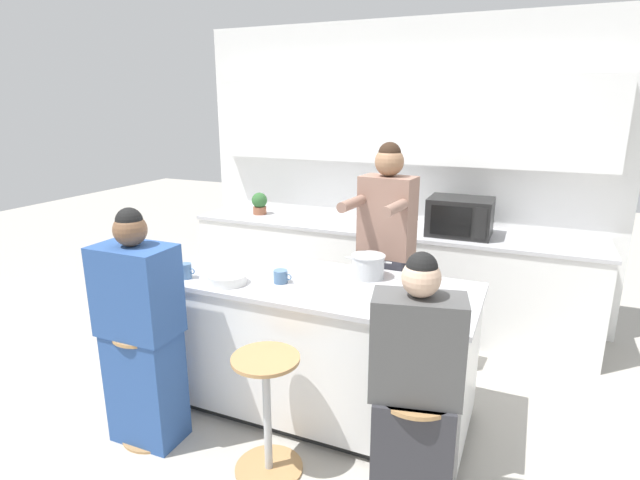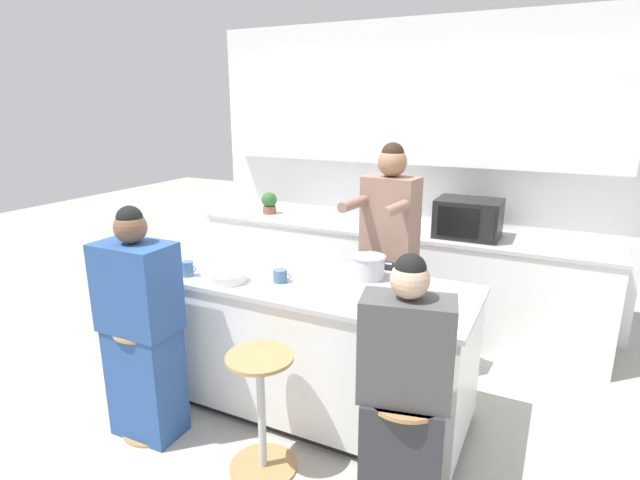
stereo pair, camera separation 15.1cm
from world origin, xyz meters
name	(u,v)px [view 1 (the left image)]	position (x,y,z in m)	size (l,w,h in m)	color
ground_plane	(315,407)	(0.00, 0.00, 0.00)	(16.00, 16.00, 0.00)	#B2ADA3
wall_back	(397,152)	(0.00, 1.87, 1.54)	(3.92, 0.22, 2.70)	white
back_counter	(383,274)	(0.00, 1.55, 0.45)	(3.64, 0.67, 0.91)	white
kitchen_island	(315,346)	(0.00, 0.00, 0.46)	(2.01, 0.81, 0.90)	black
bar_stool_leftmost	(149,380)	(-0.80, -0.65, 0.37)	(0.38, 0.38, 0.70)	tan
bar_stool_center	(267,411)	(0.00, -0.64, 0.37)	(0.38, 0.38, 0.70)	tan
bar_stool_rightmost	(413,453)	(0.80, -0.66, 0.37)	(0.38, 0.38, 0.70)	tan
person_cooking	(385,265)	(0.28, 0.59, 0.87)	(0.42, 0.56, 1.73)	#383842
person_wrapped_blanket	(141,336)	(-0.80, -0.67, 0.68)	(0.45, 0.29, 1.44)	#2D5193
person_seated_near	(414,409)	(0.80, -0.67, 0.62)	(0.44, 0.34, 1.38)	#333338
cooking_pot	(368,266)	(0.28, 0.21, 0.98)	(0.30, 0.22, 0.15)	#B7BABC
fruit_bowl	(227,279)	(-0.48, -0.24, 0.93)	(0.24, 0.24, 0.06)	white
coffee_cup_near	(281,276)	(-0.19, -0.10, 0.94)	(0.12, 0.09, 0.08)	#4C7099
coffee_cup_far	(186,271)	(-0.78, -0.27, 0.95)	(0.11, 0.08, 0.10)	#4C7099
microwave	(460,217)	(0.65, 1.51, 1.06)	(0.51, 0.39, 0.31)	black
potted_plant	(260,203)	(-1.29, 1.55, 1.02)	(0.15, 0.15, 0.22)	#93563D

